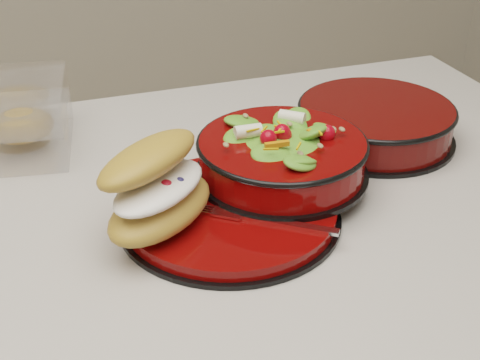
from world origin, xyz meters
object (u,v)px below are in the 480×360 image
object	(u,v)px
croissant	(158,187)
fork	(270,221)
salad_bowl	(282,151)
dinner_plate	(231,212)
extra_bowl	(375,121)

from	to	relation	value
croissant	fork	world-z (taller)	croissant
salad_bowl	fork	xyz separation A→B (m)	(-0.05, -0.10, -0.03)
dinner_plate	salad_bowl	world-z (taller)	salad_bowl
fork	extra_bowl	distance (m)	0.30
dinner_plate	salad_bowl	xyz separation A→B (m)	(0.08, 0.05, 0.04)
extra_bowl	salad_bowl	bearing A→B (deg)	-154.88
fork	salad_bowl	bearing A→B (deg)	7.58
dinner_plate	fork	world-z (taller)	fork
croissant	extra_bowl	xyz separation A→B (m)	(0.35, 0.14, -0.04)
salad_bowl	croissant	xyz separation A→B (m)	(-0.17, -0.05, 0.01)
dinner_plate	extra_bowl	distance (m)	0.30
extra_bowl	croissant	bearing A→B (deg)	-158.52
fork	extra_bowl	bearing A→B (deg)	-15.76
fork	extra_bowl	size ratio (longest dim) A/B	0.55
dinner_plate	croissant	bearing A→B (deg)	-176.46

